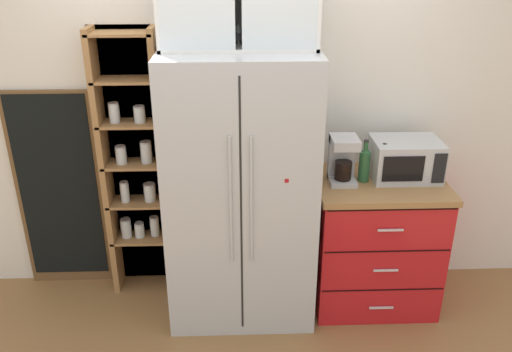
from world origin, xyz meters
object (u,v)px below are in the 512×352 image
Objects in this scene: mug_navy at (382,174)px; chalkboard_menu at (60,192)px; bottle_green at (364,163)px; bottle_cobalt at (383,165)px; refrigerator at (241,189)px; microwave at (405,159)px; coffee_maker at (343,159)px.

chalkboard_menu is (-2.20, 0.29, -0.24)m from mug_navy.
mug_navy is 0.08× the size of chalkboard_menu.
mug_navy is 0.14m from bottle_green.
bottle_cobalt is at bearing -4.85° from bottle_green.
refrigerator is 1.33m from chalkboard_menu.
bottle_cobalt is (-0.16, -0.06, -0.02)m from microwave.
microwave is 0.17m from bottle_cobalt.
refrigerator is 14.89× the size of mug_navy.
refrigerator reaches higher than bottle_cobalt.
bottle_cobalt is (0.92, 0.02, 0.14)m from refrigerator.
mug_navy is at bearing -162.45° from microwave.
chalkboard_menu is at bearing 174.19° from microwave.
bottle_green is (-0.12, 0.01, 0.01)m from bottle_cobalt.
microwave is 1.42× the size of coffee_maker.
coffee_maker is 1.18× the size of bottle_cobalt.
chalkboard_menu reaches higher than microwave.
mug_navy is at bearing -1.68° from bottle_green.
chalkboard_menu is at bearing 165.86° from refrigerator.
coffee_maker is 0.21× the size of chalkboard_menu.
refrigerator is 5.80× the size of coffee_maker.
microwave is 0.30× the size of chalkboard_menu.
microwave is 0.19m from mug_navy.
bottle_cobalt reaches higher than mug_navy.
mug_navy is (0.92, 0.03, 0.08)m from refrigerator.
refrigerator is at bearing -177.59° from bottle_green.
coffee_maker is 0.15m from bottle_green.
chalkboard_menu is (-1.28, 0.32, -0.16)m from refrigerator.
coffee_maker is (0.66, 0.04, 0.19)m from refrigerator.
bottle_green is (-0.28, -0.05, -0.00)m from microwave.
refrigerator reaches higher than chalkboard_menu.
microwave is 1.54× the size of bottle_green.
bottle_cobalt is (0.26, -0.02, -0.04)m from coffee_maker.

